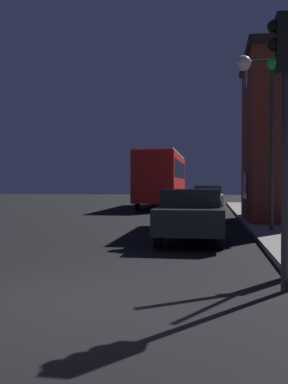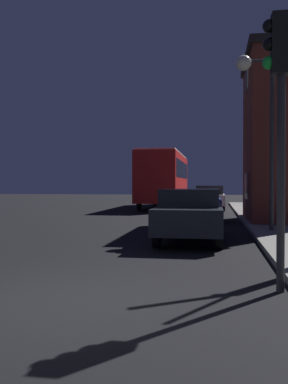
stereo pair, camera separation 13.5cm
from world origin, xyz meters
name	(u,v)px [view 2 (the right image)]	position (x,y,z in m)	size (l,w,h in m)	color
ground_plane	(57,301)	(0.00, 0.00, 0.00)	(120.00, 120.00, 0.00)	black
brick_building	(281,137)	(4.89, 13.08, 3.61)	(3.06, 5.45, 6.91)	brown
streetlamp	(257,99)	(3.46, 8.69, 4.36)	(1.22, 0.50, 5.66)	#28282B
traffic_light	(279,92)	(3.07, 1.03, 2.97)	(0.43, 0.24, 4.13)	#28282B
bus	(164,176)	(-1.29, 23.70, 2.20)	(2.51, 10.51, 3.71)	red
car_near_lane	(191,213)	(1.47, 6.60, 0.80)	(1.74, 4.66, 1.48)	black
car_mid_lane	(202,203)	(1.56, 14.35, 0.73)	(1.71, 4.58, 1.38)	navy
car_far_lane	(210,197)	(1.83, 21.48, 0.80)	(1.81, 4.60, 1.52)	#B7BABF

